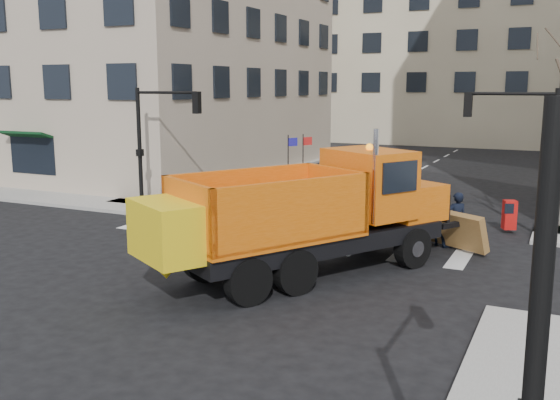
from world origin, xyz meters
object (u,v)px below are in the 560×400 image
at_px(plow_truck, 306,212).
at_px(cop_b, 442,220).
at_px(cop_a, 456,220).
at_px(newspaper_box, 509,215).
at_px(cop_c, 426,216).
at_px(worker, 236,192).

xyz_separation_m(plow_truck, cop_b, (2.91, 5.20, -1.00)).
height_order(cop_a, cop_b, cop_a).
relative_size(plow_truck, cop_b, 6.05).
bearing_deg(cop_b, newspaper_box, -90.23).
xyz_separation_m(cop_b, cop_c, (-0.56, 0.00, 0.09)).
height_order(cop_a, cop_c, cop_c).
height_order(cop_b, newspaper_box, cop_b).
bearing_deg(cop_a, cop_c, -35.56).
bearing_deg(cop_c, plow_truck, 24.90).
bearing_deg(worker, newspaper_box, 0.20).
height_order(plow_truck, newspaper_box, plow_truck).
distance_m(cop_c, newspaper_box, 3.93).
height_order(cop_b, worker, worker).
relative_size(plow_truck, cop_c, 5.50).
xyz_separation_m(cop_b, newspaper_box, (1.93, 3.03, -0.21)).
height_order(cop_c, newspaper_box, cop_c).
distance_m(plow_truck, newspaper_box, 9.63).
height_order(plow_truck, worker, plow_truck).
xyz_separation_m(worker, newspaper_box, (10.98, 1.43, -0.30)).
relative_size(cop_c, newspaper_box, 1.82).
distance_m(plow_truck, cop_a, 6.28).
relative_size(plow_truck, newspaper_box, 10.03).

